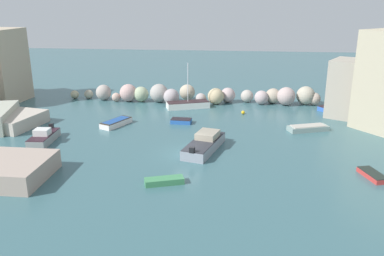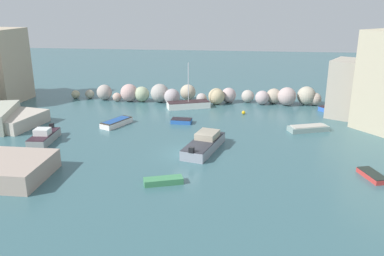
# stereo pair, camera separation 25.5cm
# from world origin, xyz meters

# --- Properties ---
(cove_water) EXTENTS (160.00, 160.00, 0.00)m
(cove_water) POSITION_xyz_m (0.00, 0.00, 0.00)
(cove_water) COLOR #386067
(cove_water) RESTS_ON ground
(rock_breakwater) EXTENTS (35.64, 5.12, 2.58)m
(rock_breakwater) POSITION_xyz_m (0.15, 19.90, 1.11)
(rock_breakwater) COLOR #B9AF8A
(rock_breakwater) RESTS_ON ground
(stone_dock) EXTENTS (6.90, 5.94, 1.59)m
(stone_dock) POSITION_xyz_m (-13.89, -7.03, 0.80)
(stone_dock) COLOR tan
(stone_dock) RESTS_ON ground
(channel_buoy) EXTENTS (0.45, 0.45, 0.45)m
(channel_buoy) POSITION_xyz_m (5.44, 14.50, 0.22)
(channel_buoy) COLOR gold
(channel_buoy) RESTS_ON cove_water
(moored_boat_0) EXTENTS (3.86, 6.99, 1.57)m
(moored_boat_0) POSITION_xyz_m (1.63, 1.34, 0.61)
(moored_boat_0) COLOR #8B919D
(moored_boat_0) RESTS_ON cove_water
(moored_boat_1) EXTENTS (2.09, 4.69, 1.49)m
(moored_boat_1) POSITION_xyz_m (-14.82, 1.65, 0.54)
(moored_boat_1) COLOR gray
(moored_boat_1) RESTS_ON cove_water
(moored_boat_2) EXTENTS (3.24, 1.96, 0.49)m
(moored_boat_2) POSITION_xyz_m (-0.90, -6.57, 0.25)
(moored_boat_2) COLOR #408856
(moored_boat_2) RESTS_ON cove_water
(moored_boat_3) EXTENTS (2.43, 1.47, 0.53)m
(moored_boat_3) POSITION_xyz_m (-1.83, 9.80, 0.26)
(moored_boat_3) COLOR #295DB0
(moored_boat_3) RESTS_ON cove_water
(moored_boat_4) EXTENTS (1.93, 3.04, 0.44)m
(moored_boat_4) POSITION_xyz_m (15.84, -3.47, 0.22)
(moored_boat_4) COLOR #BE3632
(moored_boat_4) RESTS_ON cove_water
(moored_boat_5) EXTENTS (3.05, 3.30, 0.63)m
(moored_boat_5) POSITION_xyz_m (16.61, 16.38, 0.31)
(moored_boat_5) COLOR blue
(moored_boat_5) RESTS_ON cove_water
(moored_boat_6) EXTENTS (5.92, 3.69, 6.05)m
(moored_boat_6) POSITION_xyz_m (-1.89, 16.77, 0.46)
(moored_boat_6) COLOR white
(moored_boat_6) RESTS_ON cove_water
(moored_boat_7) EXTENTS (3.04, 4.30, 0.67)m
(moored_boat_7) POSITION_xyz_m (-9.15, 8.00, 0.35)
(moored_boat_7) COLOR white
(moored_boat_7) RESTS_ON cove_water
(moored_boat_8) EXTENTS (4.71, 2.93, 0.63)m
(moored_boat_8) POSITION_xyz_m (12.55, 8.53, 0.30)
(moored_boat_8) COLOR gray
(moored_boat_8) RESTS_ON cove_water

